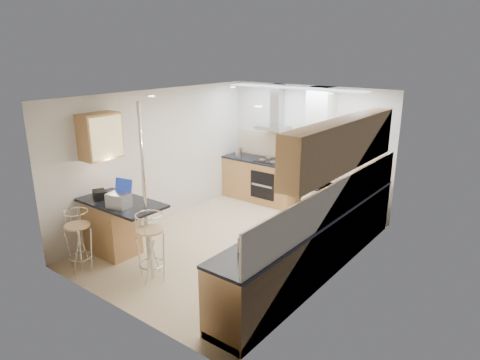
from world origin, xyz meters
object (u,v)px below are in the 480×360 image
Objects in this scene: microwave at (329,197)px; laptop at (119,200)px; bread_bin at (254,241)px; bar_stool_near at (79,240)px; bar_stool_end at (151,247)px.

laptop is (-2.40, -1.99, -0.02)m from microwave.
laptop is at bearing 167.86° from bread_bin.
microwave is 0.55× the size of bar_stool_near.
bar_stool_near is (-0.39, -0.48, -0.57)m from laptop.
microwave is at bearing 72.13° from bread_bin.
bar_stool_near is at bearing 129.75° from microwave.
bar_stool_end is at bearing 137.17° from microwave.
microwave is 3.77m from bar_stool_near.
laptop reaches higher than bread_bin.
laptop is at bearing 55.93° from bar_stool_near.
bread_bin is (1.68, 0.16, 0.51)m from bar_stool_end.
bread_bin is at bearing 176.22° from microwave.
bread_bin is (2.72, 0.63, 0.54)m from bar_stool_near.
bar_stool_end is 2.88× the size of bread_bin.
microwave reaches higher than laptop.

